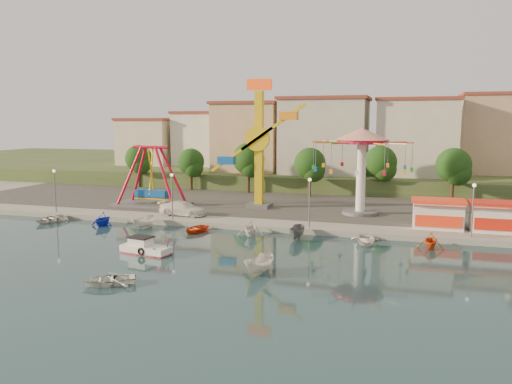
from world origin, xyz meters
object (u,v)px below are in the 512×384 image
at_px(kamikaze_tower, 262,148).
at_px(cabin_motorboat, 145,249).
at_px(rowboat_a, 130,246).
at_px(van, 183,208).
at_px(pirate_ship_ride, 151,177).
at_px(skiff, 259,265).
at_px(wave_swinger, 362,152).

bearing_deg(kamikaze_tower, cabin_motorboat, -101.16).
height_order(rowboat_a, van, van).
bearing_deg(pirate_ship_ride, kamikaze_tower, 9.46).
relative_size(pirate_ship_ride, rowboat_a, 3.24).
relative_size(pirate_ship_ride, kamikaze_tower, 0.61).
distance_m(cabin_motorboat, skiff, 11.90).
bearing_deg(van, rowboat_a, -172.83).
bearing_deg(pirate_ship_ride, cabin_motorboat, -63.27).
distance_m(rowboat_a, skiff, 14.14).
distance_m(cabin_motorboat, van, 15.15).
bearing_deg(wave_swinger, pirate_ship_ride, -176.63).
relative_size(skiff, van, 0.63).
xyz_separation_m(cabin_motorboat, skiff, (11.56, -2.78, 0.26)).
distance_m(skiff, van, 22.92).
distance_m(wave_swinger, cabin_motorboat, 28.75).
bearing_deg(cabin_motorboat, rowboat_a, 165.56).
bearing_deg(pirate_ship_ride, skiff, -46.56).
bearing_deg(kamikaze_tower, wave_swinger, -3.76).
height_order(cabin_motorboat, van, van).
distance_m(kamikaze_tower, wave_swinger, 12.69).
xyz_separation_m(rowboat_a, skiff, (13.63, -3.73, 0.38)).
distance_m(wave_swinger, rowboat_a, 29.37).
distance_m(kamikaze_tower, rowboat_a, 24.00).
height_order(cabin_motorboat, skiff, cabin_motorboat).
height_order(wave_swinger, skiff, wave_swinger).
height_order(skiff, van, van).
relative_size(kamikaze_tower, cabin_motorboat, 3.37).
xyz_separation_m(wave_swinger, cabin_motorboat, (-17.11, -21.76, -7.76)).
xyz_separation_m(kamikaze_tower, skiff, (7.11, -25.37, -7.68)).
height_order(kamikaze_tower, van, kamikaze_tower).
xyz_separation_m(kamikaze_tower, cabin_motorboat, (-4.46, -22.59, -7.95)).
relative_size(wave_swinger, rowboat_a, 3.76).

